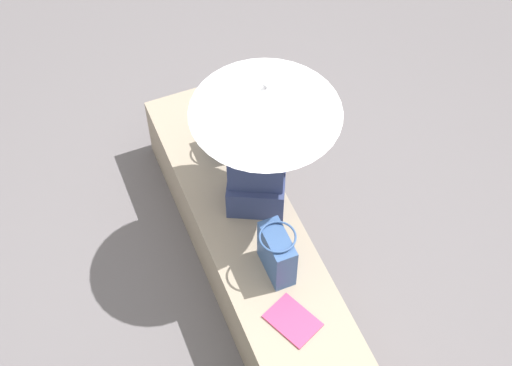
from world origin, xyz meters
TOP-DOWN VIEW (x-y plane):
  - ground_plane at (0.00, 0.00)m, footprint 14.00×14.00m
  - stone_bench at (0.00, 0.00)m, footprint 2.56×0.58m
  - person_seated at (-0.24, 0.10)m, footprint 0.40×0.51m
  - parasol at (-0.21, 0.14)m, footprint 0.82×0.82m
  - handbag_black at (0.25, 0.03)m, footprint 0.28×0.21m
  - tote_bag_canvas at (-0.68, 0.11)m, footprint 0.24×0.18m
  - magazine at (0.59, -0.02)m, footprint 0.34×0.30m

SIDE VIEW (x-z plane):
  - ground_plane at x=0.00m, z-range 0.00..0.00m
  - stone_bench at x=0.00m, z-range 0.00..0.49m
  - magazine at x=0.59m, z-range 0.49..0.50m
  - tote_bag_canvas at x=-0.68m, z-range 0.48..0.80m
  - handbag_black at x=0.25m, z-range 0.48..0.82m
  - person_seated at x=-0.24m, z-range 0.42..1.32m
  - parasol at x=-0.21m, z-range 0.87..1.89m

